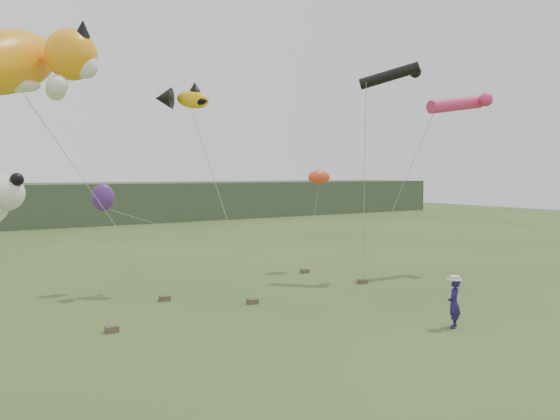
# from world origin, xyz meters

# --- Properties ---
(ground) EXTENTS (120.00, 120.00, 0.00)m
(ground) POSITION_xyz_m (0.00, 0.00, 0.00)
(ground) COLOR #385123
(ground) RESTS_ON ground
(headland) EXTENTS (90.00, 13.00, 4.00)m
(headland) POSITION_xyz_m (-3.11, 44.69, 1.92)
(headland) COLOR #2D3D28
(headland) RESTS_ON ground
(festival_attendant) EXTENTS (0.71, 0.66, 1.62)m
(festival_attendant) POSITION_xyz_m (2.32, -1.76, 0.81)
(festival_attendant) COLOR #1D1654
(festival_attendant) RESTS_ON ground
(sandbag_anchors) EXTENTS (12.21, 5.42, 0.20)m
(sandbag_anchors) POSITION_xyz_m (-0.94, 5.87, 0.10)
(sandbag_anchors) COLOR brown
(sandbag_anchors) RESTS_ON ground
(cat_kite) EXTENTS (6.94, 5.43, 3.90)m
(cat_kite) POSITION_xyz_m (-8.88, 9.55, 9.28)
(cat_kite) COLOR #FF9D12
(cat_kite) RESTS_ON ground
(fish_kite) EXTENTS (2.52, 1.65, 1.21)m
(fish_kite) POSITION_xyz_m (-2.76, 8.55, 8.21)
(fish_kite) COLOR yellow
(fish_kite) RESTS_ON ground
(tube_kites) EXTENTS (7.00, 2.91, 2.39)m
(tube_kites) POSITION_xyz_m (9.50, 5.38, 8.97)
(tube_kites) COLOR black
(tube_kites) RESTS_ON ground
(misc_kites) EXTENTS (11.97, 1.35, 1.76)m
(misc_kites) POSITION_xyz_m (-0.19, 9.61, 4.43)
(misc_kites) COLOR red
(misc_kites) RESTS_ON ground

